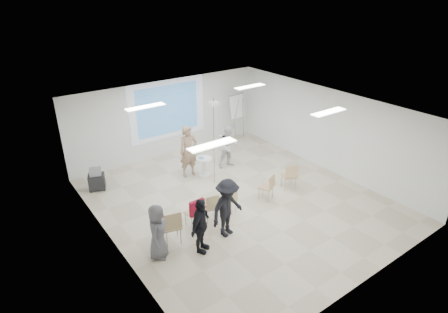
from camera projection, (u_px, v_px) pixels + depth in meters
floor at (239, 202)px, 11.92m from camera, size 8.00×9.00×0.10m
ceiling at (241, 109)px, 10.60m from camera, size 8.00×9.00×0.10m
wall_back at (168, 118)px, 14.60m from camera, size 8.00×0.10×3.00m
wall_left at (109, 200)px, 9.11m from camera, size 0.10×9.00×3.00m
wall_right at (328, 130)px, 13.41m from camera, size 0.10×9.00×3.00m
projection_halo at (168, 110)px, 14.40m from camera, size 3.20×0.01×2.30m
projection_image at (168, 110)px, 14.39m from camera, size 2.60×0.01×1.90m
pedestal_table at (204, 165)px, 13.30m from camera, size 0.66×0.66×0.70m
player_left at (188, 148)px, 13.02m from camera, size 0.81×0.58×2.12m
player_right at (229, 144)px, 13.76m from camera, size 0.94×0.80×1.77m
controller_left at (189, 136)px, 13.16m from camera, size 0.05×0.13×0.04m
controller_right at (221, 136)px, 13.71m from camera, size 0.06×0.14×0.04m
chair_far_left at (172, 225)px, 9.72m from camera, size 0.57×0.60×0.99m
chair_left_mid at (195, 212)px, 10.43m from camera, size 0.42×0.45×0.86m
chair_left_inner at (211, 205)px, 10.69m from camera, size 0.48×0.50×0.88m
chair_center at (230, 198)px, 11.10m from camera, size 0.44×0.47×0.82m
chair_right_inner at (268, 185)px, 11.75m from camera, size 0.54×0.56×0.86m
chair_right_far at (290, 175)px, 12.31m from camera, size 0.59×0.61×0.94m
red_jacket at (197, 207)px, 10.23m from camera, size 0.46×0.12×0.44m
laptop at (210, 205)px, 10.79m from camera, size 0.36×0.28×0.03m
audience_left at (200, 222)px, 9.33m from camera, size 1.19×1.06×1.75m
audience_mid at (227, 204)px, 9.92m from camera, size 1.36×0.93×1.92m
audience_outer at (157, 229)px, 9.16m from camera, size 0.93×0.96×1.66m
flipchart_easel at (237, 106)px, 15.90m from camera, size 0.88×0.67×2.05m
av_cart at (97, 180)px, 12.40m from camera, size 0.63×0.57×0.77m
ceiling_projector at (214, 107)px, 11.90m from camera, size 0.30×0.25×3.00m
fluor_panel_nw at (145, 107)px, 11.04m from camera, size 1.20×0.30×0.02m
fluor_panel_ne at (250, 86)px, 13.17m from camera, size 1.20×0.30×0.02m
fluor_panel_sw at (212, 145)px, 8.47m from camera, size 1.20×0.30×0.02m
fluor_panel_se at (329, 112)px, 10.60m from camera, size 1.20×0.30×0.02m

